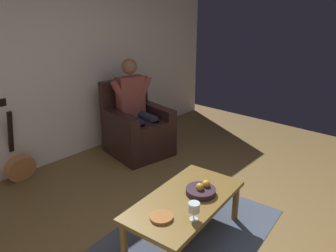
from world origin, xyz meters
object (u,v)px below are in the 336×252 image
(fruit_bowl, at_px, (201,190))
(wine_glass_near, at_px, (194,208))
(guitar, at_px, (20,164))
(person_seated, at_px, (135,104))
(decorative_dish, at_px, (161,217))
(armchair, at_px, (137,129))
(coffee_table, at_px, (185,204))

(fruit_bowl, bearing_deg, wine_glass_near, 27.71)
(guitar, relative_size, fruit_bowl, 3.78)
(person_seated, xyz_separation_m, decorative_dish, (1.33, 1.71, -0.28))
(armchair, relative_size, fruit_bowl, 3.85)
(fruit_bowl, bearing_deg, person_seated, -115.80)
(wine_glass_near, height_order, decorative_dish, wine_glass_near)
(guitar, xyz_separation_m, decorative_dish, (-0.15, 2.13, 0.21))
(armchair, height_order, guitar, armchair)
(coffee_table, height_order, guitar, guitar)
(person_seated, distance_m, fruit_bowl, 1.94)
(person_seated, bearing_deg, guitar, -6.14)
(guitar, distance_m, decorative_dish, 2.15)
(coffee_table, distance_m, guitar, 2.16)
(coffee_table, height_order, fruit_bowl, fruit_bowl)
(armchair, height_order, fruit_bowl, armchair)
(coffee_table, xyz_separation_m, guitar, (0.49, -2.09, -0.14))
(person_seated, bearing_deg, coffee_table, 69.23)
(armchair, distance_m, person_seated, 0.36)
(wine_glass_near, xyz_separation_m, decorative_dish, (0.16, -0.19, -0.09))
(coffee_table, relative_size, fruit_bowl, 4.55)
(armchair, relative_size, guitar, 1.02)
(guitar, bearing_deg, fruit_bowl, 106.59)
(person_seated, xyz_separation_m, fruit_bowl, (0.84, 1.73, -0.26))
(armchair, bearing_deg, fruit_bowl, 73.81)
(wine_glass_near, distance_m, fruit_bowl, 0.39)
(guitar, bearing_deg, decorative_dish, 93.99)
(guitar, height_order, wine_glass_near, guitar)
(fruit_bowl, bearing_deg, coffee_table, -19.26)
(armchair, height_order, coffee_table, armchair)
(coffee_table, bearing_deg, wine_glass_near, 51.26)
(wine_glass_near, bearing_deg, decorative_dish, -51.27)
(armchair, bearing_deg, wine_glass_near, 68.00)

